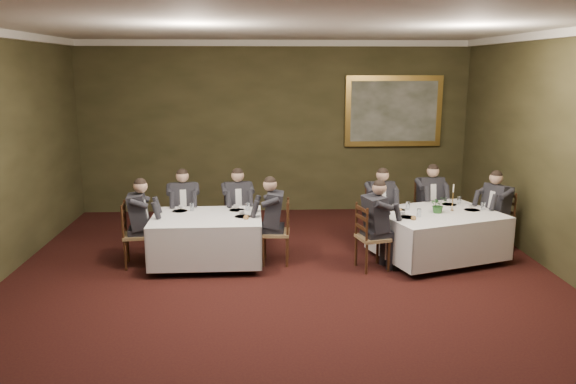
{
  "coord_description": "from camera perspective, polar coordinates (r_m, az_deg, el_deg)",
  "views": [
    {
      "loc": [
        -0.31,
        -6.57,
        2.97
      ],
      "look_at": [
        0.1,
        1.59,
        1.15
      ],
      "focal_mm": 35.0,
      "sensor_mm": 36.0,
      "label": 1
    }
  ],
  "objects": [
    {
      "name": "diner_sec_endright",
      "position": [
        8.64,
        -1.28,
        -3.97
      ],
      "size": [
        0.51,
        0.44,
        1.35
      ],
      "rotation": [
        0.0,
        0.0,
        1.49
      ],
      "color": "black",
      "rests_on": "chair_sec_endright"
    },
    {
      "name": "diner_sec_backright",
      "position": [
        9.46,
        -5.11,
        -2.56
      ],
      "size": [
        0.47,
        0.54,
        1.35
      ],
      "rotation": [
        0.0,
        0.0,
        3.31
      ],
      "color": "black",
      "rests_on": "chair_sec_backright"
    },
    {
      "name": "table_main",
      "position": [
        9.11,
        14.9,
        -3.95
      ],
      "size": [
        2.17,
        1.89,
        0.67
      ],
      "rotation": [
        0.0,
        0.0,
        0.32
      ],
      "color": "black",
      "rests_on": "ground"
    },
    {
      "name": "diner_main_endleft",
      "position": [
        8.48,
        8.61,
        -4.44
      ],
      "size": [
        0.56,
        0.51,
        1.35
      ],
      "rotation": [
        0.0,
        0.0,
        -1.32
      ],
      "color": "black",
      "rests_on": "chair_main_endleft"
    },
    {
      "name": "chair_sec_endleft",
      "position": [
        8.88,
        -15.02,
        -5.49
      ],
      "size": [
        0.47,
        0.49,
        1.0
      ],
      "rotation": [
        0.0,
        0.0,
        -1.44
      ],
      "color": "olive",
      "rests_on": "ground"
    },
    {
      "name": "ground",
      "position": [
        7.22,
        -0.16,
        -11.75
      ],
      "size": [
        10.0,
        10.0,
        0.0
      ],
      "primitive_type": "plane",
      "color": "black",
      "rests_on": "ground"
    },
    {
      "name": "chair_sec_endright",
      "position": [
        8.71,
        -1.19,
        -5.41
      ],
      "size": [
        0.45,
        0.47,
        1.0
      ],
      "rotation": [
        0.0,
        0.0,
        1.49
      ],
      "color": "olive",
      "rests_on": "ground"
    },
    {
      "name": "diner_main_endright",
      "position": [
        9.79,
        20.38,
        -2.78
      ],
      "size": [
        0.61,
        0.57,
        1.35
      ],
      "rotation": [
        0.0,
        0.0,
        2.02
      ],
      "color": "black",
      "rests_on": "chair_main_endright"
    },
    {
      "name": "candlestick",
      "position": [
        9.18,
        16.39,
        -0.84
      ],
      "size": [
        0.06,
        0.06,
        0.44
      ],
      "color": "#A77433",
      "rests_on": "table_main"
    },
    {
      "name": "place_setting_table_second",
      "position": [
        8.99,
        -10.6,
        -1.65
      ],
      "size": [
        0.33,
        0.31,
        0.14
      ],
      "color": "white",
      "rests_on": "table_second"
    },
    {
      "name": "diner_main_backright",
      "position": [
        10.09,
        14.11,
        -1.92
      ],
      "size": [
        0.45,
        0.52,
        1.35
      ],
      "rotation": [
        0.0,
        0.0,
        3.26
      ],
      "color": "black",
      "rests_on": "chair_main_backright"
    },
    {
      "name": "painting",
      "position": [
        11.86,
        10.66,
        8.07
      ],
      "size": [
        2.0,
        0.09,
        1.45
      ],
      "color": "gold",
      "rests_on": "back_wall"
    },
    {
      "name": "crown_molding",
      "position": [
        6.59,
        -0.18,
        16.64
      ],
      "size": [
        8.0,
        10.0,
        0.12
      ],
      "color": "white",
      "rests_on": "back_wall"
    },
    {
      "name": "chair_sec_backleft",
      "position": [
        9.6,
        -10.46,
        -3.92
      ],
      "size": [
        0.49,
        0.48,
        1.0
      ],
      "rotation": [
        0.0,
        0.0,
        3.28
      ],
      "color": "olive",
      "rests_on": "ground"
    },
    {
      "name": "chair_sec_backright",
      "position": [
        9.53,
        -5.1,
        -3.87
      ],
      "size": [
        0.5,
        0.49,
        1.0
      ],
      "rotation": [
        0.0,
        0.0,
        3.31
      ],
      "color": "olive",
      "rests_on": "ground"
    },
    {
      "name": "chair_main_backright",
      "position": [
        10.16,
        14.02,
        -3.15
      ],
      "size": [
        0.49,
        0.47,
        1.0
      ],
      "rotation": [
        0.0,
        0.0,
        3.26
      ],
      "color": "olive",
      "rests_on": "ground"
    },
    {
      "name": "centerpiece",
      "position": [
        8.98,
        15.03,
        -1.17
      ],
      "size": [
        0.28,
        0.26,
        0.28
      ],
      "primitive_type": "imported",
      "rotation": [
        0.0,
        0.0,
        0.16
      ],
      "color": "#2D5926",
      "rests_on": "table_main"
    },
    {
      "name": "diner_sec_endleft",
      "position": [
        8.81,
        -15.02,
        -4.08
      ],
      "size": [
        0.53,
        0.46,
        1.35
      ],
      "rotation": [
        0.0,
        0.0,
        -1.44
      ],
      "color": "black",
      "rests_on": "chair_sec_endleft"
    },
    {
      "name": "diner_sec_backleft",
      "position": [
        9.52,
        -10.52,
        -2.62
      ],
      "size": [
        0.46,
        0.53,
        1.35
      ],
      "rotation": [
        0.0,
        0.0,
        3.28
      ],
      "color": "black",
      "rests_on": "chair_sec_backleft"
    },
    {
      "name": "chair_main_backleft",
      "position": [
        9.64,
        9.21,
        -3.78
      ],
      "size": [
        0.48,
        0.47,
        1.0
      ],
      "rotation": [
        0.0,
        0.0,
        3.25
      ],
      "color": "olive",
      "rests_on": "ground"
    },
    {
      "name": "diner_main_backleft",
      "position": [
        9.57,
        9.28,
        -2.49
      ],
      "size": [
        0.45,
        0.52,
        1.35
      ],
      "rotation": [
        0.0,
        0.0,
        3.25
      ],
      "color": "black",
      "rests_on": "chair_main_backleft"
    },
    {
      "name": "chair_main_endleft",
      "position": [
        8.55,
        8.49,
        -5.91
      ],
      "size": [
        0.51,
        0.53,
        1.0
      ],
      "rotation": [
        0.0,
        0.0,
        -1.32
      ],
      "color": "olive",
      "rests_on": "ground"
    },
    {
      "name": "chair_main_endright",
      "position": [
        9.86,
        20.32,
        -4.06
      ],
      "size": [
        0.57,
        0.58,
        1.0
      ],
      "rotation": [
        0.0,
        0.0,
        2.02
      ],
      "color": "olive",
      "rests_on": "ground"
    },
    {
      "name": "place_setting_table_main",
      "position": [
        9.09,
        11.36,
        -1.54
      ],
      "size": [
        0.33,
        0.31,
        0.14
      ],
      "color": "white",
      "rests_on": "table_main"
    },
    {
      "name": "back_wall",
      "position": [
        11.64,
        -1.36,
        6.54
      ],
      "size": [
        8.0,
        0.1,
        3.5
      ],
      "primitive_type": "cube",
      "color": "#2F2D17",
      "rests_on": "ground"
    },
    {
      "name": "table_second",
      "position": [
        8.68,
        -8.2,
        -4.45
      ],
      "size": [
        1.69,
        1.3,
        0.67
      ],
      "rotation": [
        0.0,
        0.0,
        0.01
      ],
      "color": "black",
      "rests_on": "ground"
    },
    {
      "name": "ceiling",
      "position": [
        6.6,
        -0.18,
        17.16
      ],
      "size": [
        8.0,
        10.0,
        0.1
      ],
      "primitive_type": "cube",
      "color": "silver",
      "rests_on": "back_wall"
    }
  ]
}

